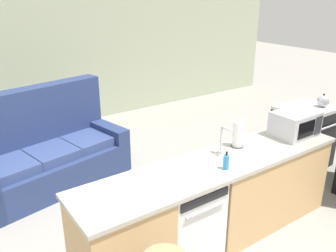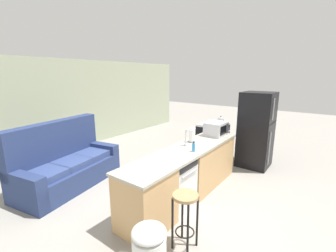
% 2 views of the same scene
% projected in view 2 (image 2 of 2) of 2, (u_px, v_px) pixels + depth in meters
% --- Properties ---
extents(ground_plane, '(24.00, 24.00, 0.00)m').
position_uv_depth(ground_plane, '(181.00, 199.00, 3.98)').
color(ground_plane, gray).
extents(wall_back, '(10.00, 0.06, 2.60)m').
position_uv_depth(wall_back, '(64.00, 106.00, 6.37)').
color(wall_back, '#A8B293').
rests_on(wall_back, ground_plane).
extents(kitchen_counter, '(2.94, 0.66, 0.90)m').
position_uv_depth(kitchen_counter, '(189.00, 173.00, 4.07)').
color(kitchen_counter, tan).
rests_on(kitchen_counter, ground_plane).
extents(dishwasher, '(0.58, 0.61, 0.84)m').
position_uv_depth(dishwasher, '(174.00, 183.00, 3.69)').
color(dishwasher, white).
rests_on(dishwasher, ground_plane).
extents(stove_range, '(0.76, 0.68, 0.90)m').
position_uv_depth(stove_range, '(213.00, 140.00, 6.03)').
color(stove_range, black).
rests_on(stove_range, ground_plane).
extents(refrigerator, '(0.72, 0.73, 1.77)m').
position_uv_depth(refrigerator, '(256.00, 130.00, 5.30)').
color(refrigerator, black).
rests_on(refrigerator, ground_plane).
extents(microwave, '(0.50, 0.37, 0.28)m').
position_uv_depth(microwave, '(216.00, 129.00, 4.77)').
color(microwave, '#B7B7BC').
rests_on(microwave, kitchen_counter).
extents(sink_faucet, '(0.07, 0.18, 0.30)m').
position_uv_depth(sink_faucet, '(186.00, 139.00, 4.05)').
color(sink_faucet, silver).
rests_on(sink_faucet, kitchen_counter).
extents(paper_towel_roll, '(0.14, 0.14, 0.28)m').
position_uv_depth(paper_towel_roll, '(192.00, 135.00, 4.27)').
color(paper_towel_roll, '#4C4C51').
rests_on(paper_towel_roll, kitchen_counter).
extents(soap_bottle, '(0.06, 0.06, 0.18)m').
position_uv_depth(soap_bottle, '(194.00, 147.00, 3.76)').
color(soap_bottle, '#338CCC').
rests_on(soap_bottle, kitchen_counter).
extents(kettle, '(0.21, 0.17, 0.19)m').
position_uv_depth(kettle, '(221.00, 120.00, 5.97)').
color(kettle, '#B2B2B7').
rests_on(kettle, stove_range).
extents(bar_stool, '(0.32, 0.32, 0.74)m').
position_uv_depth(bar_stool, '(185.00, 209.00, 2.77)').
color(bar_stool, tan).
rests_on(bar_stool, ground_plane).
extents(couch, '(2.14, 1.28, 1.27)m').
position_uv_depth(couch, '(65.00, 166.00, 4.46)').
color(couch, navy).
rests_on(couch, ground_plane).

